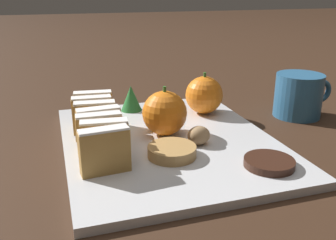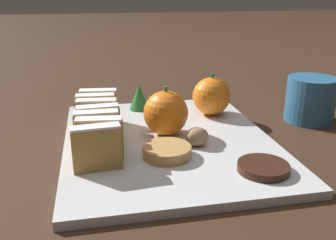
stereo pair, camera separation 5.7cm
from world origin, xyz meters
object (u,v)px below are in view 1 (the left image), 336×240
at_px(orange_far, 204,95).
at_px(chocolate_cookie, 269,163).
at_px(coffee_mug, 299,95).
at_px(walnut, 199,135).
at_px(orange_near, 164,113).

xyz_separation_m(orange_far, chocolate_cookie, (-0.00, -0.23, -0.03)).
bearing_deg(coffee_mug, chocolate_cookie, -133.28).
distance_m(walnut, coffee_mug, 0.26).
relative_size(chocolate_cookie, coffee_mug, 0.57).
bearing_deg(chocolate_cookie, orange_far, 89.44).
distance_m(orange_near, walnut, 0.07).
xyz_separation_m(orange_near, chocolate_cookie, (0.10, -0.15, -0.03)).
bearing_deg(orange_far, orange_near, -141.80).
height_order(walnut, chocolate_cookie, walnut).
relative_size(walnut, chocolate_cookie, 0.52).
bearing_deg(orange_far, chocolate_cookie, -90.56).
bearing_deg(orange_near, coffee_mug, 8.53).
bearing_deg(coffee_mug, walnut, -158.38).
bearing_deg(orange_far, coffee_mug, -11.97).
xyz_separation_m(orange_far, walnut, (-0.06, -0.13, -0.02)).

